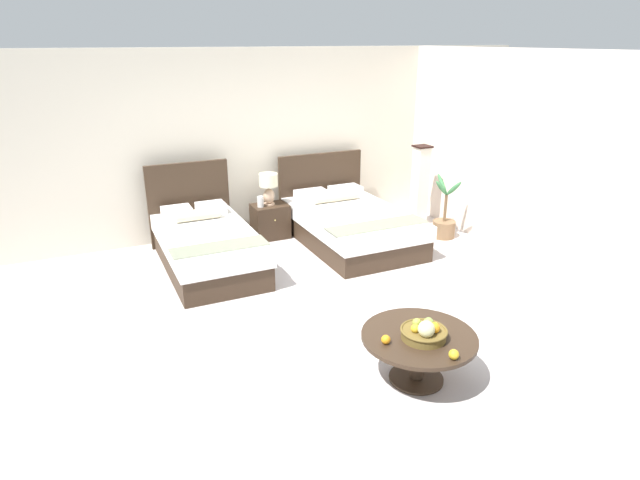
{
  "coord_description": "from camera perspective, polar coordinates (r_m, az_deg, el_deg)",
  "views": [
    {
      "loc": [
        -2.42,
        -4.69,
        2.76
      ],
      "look_at": [
        -0.0,
        0.49,
        0.61
      ],
      "focal_mm": 30.14,
      "sensor_mm": 36.0,
      "label": 1
    }
  ],
  "objects": [
    {
      "name": "ground_plane",
      "position": [
        5.96,
        2.01,
        -7.11
      ],
      "size": [
        9.38,
        9.39,
        0.02
      ],
      "primitive_type": "cube",
      "color": "beige"
    },
    {
      "name": "wall_back",
      "position": [
        8.09,
        -7.35,
        10.24
      ],
      "size": [
        9.38,
        0.12,
        2.65
      ],
      "primitive_type": "cube",
      "color": "beige",
      "rests_on": "ground"
    },
    {
      "name": "wall_side_right",
      "position": [
        7.49,
        21.01,
        8.23
      ],
      "size": [
        0.12,
        4.99,
        2.65
      ],
      "primitive_type": "cube",
      "color": "beige",
      "rests_on": "ground"
    },
    {
      "name": "bed_near_window",
      "position": [
        6.99,
        -11.94,
        -0.52
      ],
      "size": [
        1.13,
        2.04,
        1.18
      ],
      "color": "#36271A",
      "rests_on": "ground"
    },
    {
      "name": "bed_near_corner",
      "position": [
        7.68,
        3.12,
        1.74
      ],
      "size": [
        1.38,
        2.15,
        1.12
      ],
      "color": "#36271A",
      "rests_on": "ground"
    },
    {
      "name": "nightstand",
      "position": [
        7.91,
        -5.31,
        2.02
      ],
      "size": [
        0.51,
        0.42,
        0.5
      ],
      "color": "#36271A",
      "rests_on": "ground"
    },
    {
      "name": "table_lamp",
      "position": [
        7.78,
        -5.49,
        5.8
      ],
      "size": [
        0.27,
        0.27,
        0.46
      ],
      "color": "#D0AA89",
      "rests_on": "nightstand"
    },
    {
      "name": "vase",
      "position": [
        7.73,
        -6.35,
        4.08
      ],
      "size": [
        0.09,
        0.09,
        0.16
      ],
      "color": "silver",
      "rests_on": "nightstand"
    },
    {
      "name": "coffee_table",
      "position": [
        4.68,
        10.42,
        -10.88
      ],
      "size": [
        0.97,
        0.97,
        0.44
      ],
      "color": "#36271A",
      "rests_on": "ground"
    },
    {
      "name": "fruit_bowl",
      "position": [
        4.55,
        11.02,
        -9.54
      ],
      "size": [
        0.39,
        0.39,
        0.2
      ],
      "color": "brown",
      "rests_on": "coffee_table"
    },
    {
      "name": "loose_apple",
      "position": [
        4.35,
        14.02,
        -11.71
      ],
      "size": [
        0.08,
        0.08,
        0.08
      ],
      "color": "gold",
      "rests_on": "coffee_table"
    },
    {
      "name": "loose_orange",
      "position": [
        4.45,
        7.0,
        -10.45
      ],
      "size": [
        0.08,
        0.08,
        0.08
      ],
      "color": "orange",
      "rests_on": "coffee_table"
    },
    {
      "name": "floor_lamp_corner",
      "position": [
        8.49,
        10.56,
        5.69
      ],
      "size": [
        0.24,
        0.24,
        1.25
      ],
      "color": "black",
      "rests_on": "ground"
    },
    {
      "name": "potted_palm",
      "position": [
        8.1,
        13.05,
        1.79
      ],
      "size": [
        0.45,
        0.53,
        0.93
      ],
      "color": "brown",
      "rests_on": "ground"
    }
  ]
}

